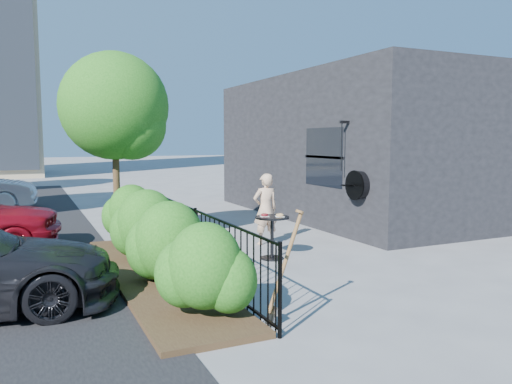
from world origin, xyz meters
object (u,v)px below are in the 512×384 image
patio_tree (118,113)px  shovel (283,273)px  woman (265,209)px  cafe_table (272,230)px

patio_tree → shovel: (0.98, -5.36, -2.15)m
patio_tree → shovel: bearing=-79.6°
woman → shovel: (-1.82, -4.21, -0.14)m
patio_tree → woman: 3.63m
patio_tree → shovel: 5.85m
patio_tree → cafe_table: size_ratio=4.61×
woman → shovel: 4.59m
cafe_table → shovel: size_ratio=0.61×
cafe_table → shovel: 3.27m
patio_tree → cafe_table: 4.00m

